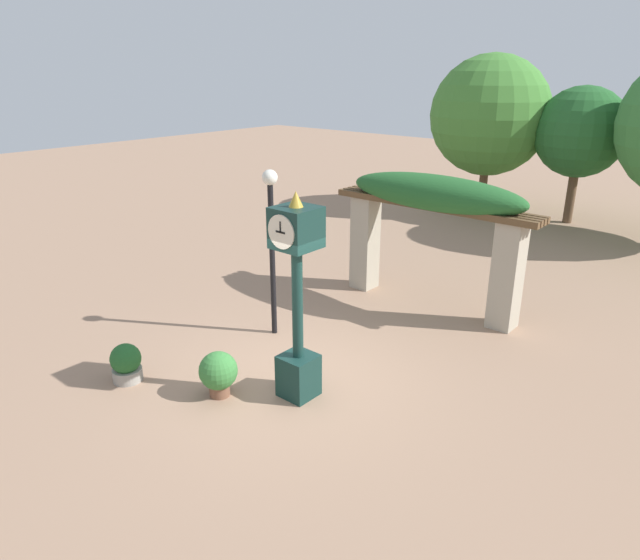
% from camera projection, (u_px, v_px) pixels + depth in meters
% --- Properties ---
extents(ground_plane, '(60.00, 60.00, 0.00)m').
position_uv_depth(ground_plane, '(296.00, 380.00, 9.14)').
color(ground_plane, '#9E7A60').
extents(pedestal_clock, '(0.58, 0.63, 3.15)m').
position_uv_depth(pedestal_clock, '(297.00, 297.00, 8.17)').
color(pedestal_clock, '#14332D').
rests_on(pedestal_clock, ground).
extents(pergola, '(4.38, 1.08, 2.74)m').
position_uv_depth(pergola, '(433.00, 210.00, 11.30)').
color(pergola, '#A89E89').
rests_on(pergola, ground).
extents(potted_plant_near_left, '(0.49, 0.49, 0.63)m').
position_uv_depth(potted_plant_near_left, '(126.00, 363.00, 9.03)').
color(potted_plant_near_left, gray).
rests_on(potted_plant_near_left, ground).
extents(potted_plant_near_right, '(0.59, 0.59, 0.72)m').
position_uv_depth(potted_plant_near_right, '(218.00, 372.00, 8.58)').
color(potted_plant_near_right, brown).
rests_on(potted_plant_near_right, ground).
extents(lamp_post, '(0.27, 0.27, 3.07)m').
position_uv_depth(lamp_post, '(271.00, 228.00, 10.05)').
color(lamp_post, black).
rests_on(lamp_post, ground).
extents(tree_line, '(9.99, 4.36, 5.31)m').
position_uv_depth(tree_line, '(588.00, 122.00, 16.75)').
color(tree_line, brown).
rests_on(tree_line, ground).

